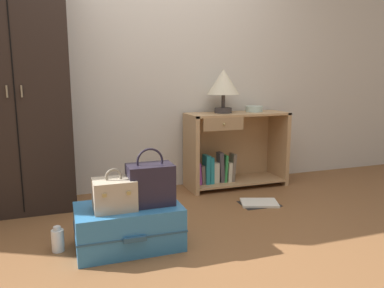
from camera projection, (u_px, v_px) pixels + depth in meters
ground_plane at (195, 250)px, 2.44m from camera, size 9.00×9.00×0.00m
back_wall at (142, 55)px, 3.60m from camera, size 6.40×0.10×2.60m
wardrobe at (17, 90)px, 3.02m from camera, size 0.80×0.47×1.98m
bookshelf at (232, 150)px, 3.81m from camera, size 1.01×0.40×0.75m
table_lamp at (223, 84)px, 3.67m from camera, size 0.32×0.32×0.42m
bowl at (254, 109)px, 3.83m from camera, size 0.17×0.17×0.06m
suitcase_large at (129, 226)px, 2.47m from camera, size 0.68×0.43×0.28m
train_case at (114, 194)px, 2.36m from camera, size 0.26×0.21×0.26m
handbag at (150, 184)px, 2.45m from camera, size 0.29×0.19×0.37m
bottle at (58, 240)px, 2.41m from camera, size 0.08×0.08×0.17m
open_book_on_floor at (259, 203)px, 3.31m from camera, size 0.37×0.31×0.02m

